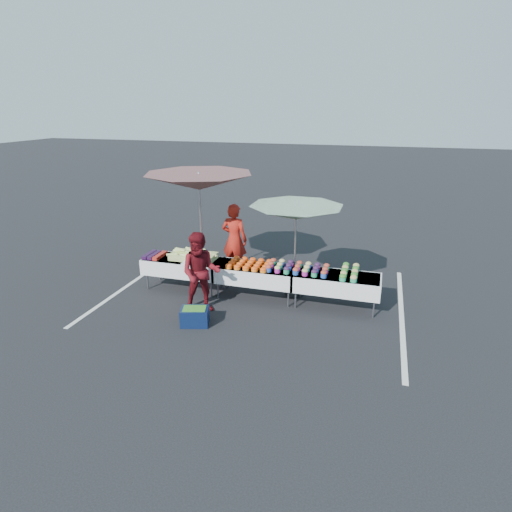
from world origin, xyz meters
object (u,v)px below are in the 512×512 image
(table_left, at_px, (183,265))
(customer, at_px, (201,273))
(umbrella_left, at_px, (199,182))
(storage_bin, at_px, (195,316))
(umbrella_right, at_px, (296,213))
(table_right, at_px, (336,282))
(table_center, at_px, (256,273))
(vendor, at_px, (234,239))

(table_left, height_order, customer, customer)
(umbrella_left, bearing_deg, storage_bin, -70.62)
(customer, relative_size, storage_bin, 2.72)
(umbrella_left, xyz_separation_m, umbrella_right, (2.44, -0.35, -0.50))
(table_right, height_order, umbrella_left, umbrella_left)
(table_right, xyz_separation_m, storage_bin, (-2.61, -1.60, -0.40))
(table_center, xyz_separation_m, vendor, (-0.94, 1.24, 0.35))
(table_left, relative_size, customer, 1.07)
(vendor, distance_m, umbrella_left, 1.73)
(table_right, distance_m, storage_bin, 3.09)
(table_center, relative_size, customer, 1.07)
(table_left, relative_size, vendor, 1.00)
(customer, bearing_deg, umbrella_right, 21.49)
(umbrella_left, relative_size, storage_bin, 4.21)
(table_left, xyz_separation_m, umbrella_right, (2.60, 0.40, 1.35))
(customer, bearing_deg, table_center, 29.50)
(table_center, height_order, umbrella_left, umbrella_left)
(table_center, distance_m, vendor, 1.59)
(vendor, xyz_separation_m, umbrella_right, (1.74, -0.84, 1.00))
(table_left, bearing_deg, customer, -47.88)
(table_center, bearing_deg, umbrella_right, 26.57)
(table_center, height_order, storage_bin, table_center)
(table_right, xyz_separation_m, customer, (-2.72, -0.97, 0.29))
(table_right, xyz_separation_m, umbrella_right, (-1.00, 0.40, 1.35))
(table_right, bearing_deg, table_left, 180.00)
(vendor, height_order, umbrella_right, umbrella_right)
(customer, distance_m, umbrella_left, 2.44)
(vendor, bearing_deg, table_center, 133.12)
(umbrella_left, bearing_deg, table_center, -24.67)
(umbrella_right, bearing_deg, customer, -141.39)
(customer, xyz_separation_m, umbrella_left, (-0.72, 1.72, 1.57))
(table_left, bearing_deg, vendor, 55.21)
(vendor, relative_size, umbrella_right, 0.68)
(table_center, height_order, umbrella_right, umbrella_right)
(table_center, distance_m, customer, 1.37)
(table_left, relative_size, umbrella_right, 0.68)
(table_center, distance_m, table_right, 1.80)
(table_right, distance_m, customer, 2.90)
(table_right, bearing_deg, storage_bin, -148.48)
(table_left, bearing_deg, storage_bin, -58.22)
(vendor, distance_m, storage_bin, 2.94)
(vendor, height_order, customer, vendor)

